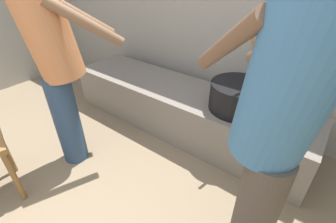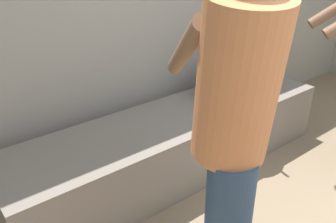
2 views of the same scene
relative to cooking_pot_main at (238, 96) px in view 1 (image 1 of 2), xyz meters
The scene contains 5 objects.
block_enclosure_rear 0.79m from the cooking_pot_main, 120.42° to the left, with size 5.66×0.20×2.07m, color #9E998E.
hearth_ledge 0.65m from the cooking_pot_main, behind, with size 2.45×0.60×0.44m, color slate.
cooking_pot_main is the anchor object (origin of this frame).
cook_in_blue_shirt 1.03m from the cooking_pot_main, 61.55° to the right, with size 0.73×0.69×1.67m.
cook_in_orange_shirt 1.40m from the cooking_pot_main, 139.20° to the right, with size 0.59×0.73×1.60m.
Camera 1 is at (0.88, 0.20, 1.50)m, focal length 25.49 mm.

